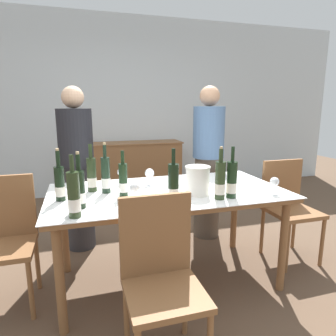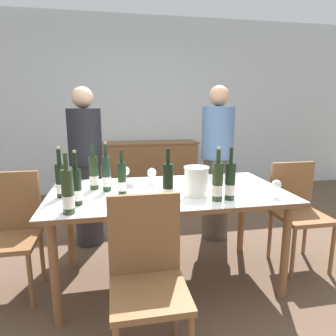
{
  "view_description": "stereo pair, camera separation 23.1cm",
  "coord_description": "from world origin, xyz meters",
  "px_view_note": "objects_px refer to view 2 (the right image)",
  "views": [
    {
      "loc": [
        -0.65,
        -2.17,
        1.43
      ],
      "look_at": [
        0.0,
        0.0,
        0.96
      ],
      "focal_mm": 32.0,
      "sensor_mm": 36.0,
      "label": 1
    },
    {
      "loc": [
        -0.43,
        -2.22,
        1.43
      ],
      "look_at": [
        0.0,
        0.0,
        0.96
      ],
      "focal_mm": 32.0,
      "sensor_mm": 36.0,
      "label": 2
    }
  ],
  "objects_px": {
    "wine_bottle_0": "(122,179)",
    "wine_bottle_3": "(218,182)",
    "wine_bottle_6": "(61,181)",
    "person_guest_left": "(217,164)",
    "wine_bottle_1": "(77,187)",
    "wine_bottle_7": "(68,193)",
    "wine_bottle_2": "(107,174)",
    "wine_glass_3": "(125,172)",
    "wine_glass_2": "(152,173)",
    "wine_bottle_8": "(94,173)",
    "chair_near_front": "(147,269)",
    "wine_bottle_4": "(168,186)",
    "wine_glass_0": "(276,186)",
    "dining_table": "(168,199)",
    "ice_bucket": "(196,180)",
    "person_host": "(87,168)",
    "wine_bottle_5": "(230,182)",
    "chair_right_end": "(297,206)",
    "sideboard_cabinet": "(150,168)",
    "wine_glass_1": "(131,188)"
  },
  "relations": [
    {
      "from": "wine_bottle_4",
      "to": "wine_glass_0",
      "type": "xyz_separation_m",
      "value": [
        0.8,
        0.02,
        -0.04
      ]
    },
    {
      "from": "wine_bottle_5",
      "to": "wine_glass_1",
      "type": "distance_m",
      "value": 0.7
    },
    {
      "from": "person_guest_left",
      "to": "wine_bottle_4",
      "type": "bearing_deg",
      "value": -124.31
    },
    {
      "from": "wine_glass_0",
      "to": "chair_right_end",
      "type": "distance_m",
      "value": 0.7
    },
    {
      "from": "wine_bottle_2",
      "to": "wine_bottle_4",
      "type": "relative_size",
      "value": 1.0
    },
    {
      "from": "wine_bottle_2",
      "to": "wine_glass_3",
      "type": "xyz_separation_m",
      "value": [
        0.15,
        0.21,
        -0.03
      ]
    },
    {
      "from": "wine_glass_2",
      "to": "wine_bottle_1",
      "type": "bearing_deg",
      "value": -142.75
    },
    {
      "from": "wine_bottle_4",
      "to": "wine_bottle_7",
      "type": "distance_m",
      "value": 0.63
    },
    {
      "from": "dining_table",
      "to": "wine_bottle_0",
      "type": "bearing_deg",
      "value": -171.99
    },
    {
      "from": "wine_bottle_0",
      "to": "wine_bottle_3",
      "type": "bearing_deg",
      "value": -22.04
    },
    {
      "from": "wine_bottle_3",
      "to": "dining_table",
      "type": "bearing_deg",
      "value": 133.01
    },
    {
      "from": "chair_right_end",
      "to": "chair_near_front",
      "type": "bearing_deg",
      "value": -151.66
    },
    {
      "from": "wine_bottle_6",
      "to": "chair_right_end",
      "type": "distance_m",
      "value": 2.03
    },
    {
      "from": "wine_bottle_5",
      "to": "wine_glass_3",
      "type": "relative_size",
      "value": 2.57
    },
    {
      "from": "wine_glass_0",
      "to": "person_host",
      "type": "distance_m",
      "value": 1.83
    },
    {
      "from": "wine_bottle_6",
      "to": "person_guest_left",
      "type": "xyz_separation_m",
      "value": [
        1.46,
        0.76,
        -0.08
      ]
    },
    {
      "from": "wine_bottle_1",
      "to": "chair_right_end",
      "type": "bearing_deg",
      "value": 9.34
    },
    {
      "from": "person_guest_left",
      "to": "wine_glass_3",
      "type": "bearing_deg",
      "value": -155.96
    },
    {
      "from": "wine_bottle_2",
      "to": "wine_glass_3",
      "type": "bearing_deg",
      "value": 54.14
    },
    {
      "from": "wine_bottle_4",
      "to": "sideboard_cabinet",
      "type": "bearing_deg",
      "value": 84.97
    },
    {
      "from": "wine_glass_0",
      "to": "wine_bottle_2",
      "type": "bearing_deg",
      "value": 161.4
    },
    {
      "from": "dining_table",
      "to": "wine_bottle_1",
      "type": "bearing_deg",
      "value": -161.43
    },
    {
      "from": "wine_bottle_0",
      "to": "wine_glass_0",
      "type": "height_order",
      "value": "wine_bottle_0"
    },
    {
      "from": "wine_bottle_4",
      "to": "wine_glass_1",
      "type": "xyz_separation_m",
      "value": [
        -0.24,
        0.1,
        -0.03
      ]
    },
    {
      "from": "wine_bottle_4",
      "to": "person_guest_left",
      "type": "bearing_deg",
      "value": 55.69
    },
    {
      "from": "dining_table",
      "to": "wine_bottle_1",
      "type": "xyz_separation_m",
      "value": [
        -0.66,
        -0.22,
        0.19
      ]
    },
    {
      "from": "wine_bottle_2",
      "to": "wine_bottle_7",
      "type": "xyz_separation_m",
      "value": [
        -0.23,
        -0.47,
        -0.0
      ]
    },
    {
      "from": "wine_bottle_1",
      "to": "wine_bottle_7",
      "type": "height_order",
      "value": "wine_bottle_7"
    },
    {
      "from": "wine_bottle_5",
      "to": "wine_glass_1",
      "type": "bearing_deg",
      "value": 174.76
    },
    {
      "from": "wine_bottle_0",
      "to": "wine_glass_3",
      "type": "xyz_separation_m",
      "value": [
        0.04,
        0.34,
        -0.02
      ]
    },
    {
      "from": "dining_table",
      "to": "wine_bottle_6",
      "type": "relative_size",
      "value": 4.91
    },
    {
      "from": "wine_bottle_1",
      "to": "wine_bottle_8",
      "type": "xyz_separation_m",
      "value": [
        0.09,
        0.37,
        0.0
      ]
    },
    {
      "from": "ice_bucket",
      "to": "wine_bottle_0",
      "type": "height_order",
      "value": "wine_bottle_0"
    },
    {
      "from": "wine_bottle_2",
      "to": "wine_bottle_8",
      "type": "height_order",
      "value": "wine_bottle_2"
    },
    {
      "from": "wine_glass_0",
      "to": "chair_near_front",
      "type": "bearing_deg",
      "value": -159.09
    },
    {
      "from": "wine_glass_1",
      "to": "wine_bottle_1",
      "type": "bearing_deg",
      "value": 177.03
    },
    {
      "from": "wine_bottle_4",
      "to": "wine_bottle_8",
      "type": "xyz_separation_m",
      "value": [
        -0.5,
        0.49,
        -0.01
      ]
    },
    {
      "from": "ice_bucket",
      "to": "person_host",
      "type": "distance_m",
      "value": 1.33
    },
    {
      "from": "wine_bottle_0",
      "to": "chair_right_end",
      "type": "distance_m",
      "value": 1.6
    },
    {
      "from": "wine_bottle_3",
      "to": "chair_right_end",
      "type": "bearing_deg",
      "value": 23.49
    },
    {
      "from": "wine_bottle_0",
      "to": "wine_bottle_5",
      "type": "bearing_deg",
      "value": -18.92
    },
    {
      "from": "ice_bucket",
      "to": "chair_near_front",
      "type": "xyz_separation_m",
      "value": [
        -0.43,
        -0.54,
        -0.36
      ]
    },
    {
      "from": "wine_glass_2",
      "to": "person_host",
      "type": "distance_m",
      "value": 0.86
    },
    {
      "from": "wine_bottle_1",
      "to": "wine_bottle_8",
      "type": "bearing_deg",
      "value": 76.04
    },
    {
      "from": "wine_glass_2",
      "to": "sideboard_cabinet",
      "type": "bearing_deg",
      "value": 82.94
    },
    {
      "from": "wine_bottle_5",
      "to": "wine_glass_2",
      "type": "distance_m",
      "value": 0.7
    },
    {
      "from": "person_host",
      "to": "person_guest_left",
      "type": "height_order",
      "value": "person_guest_left"
    },
    {
      "from": "wine_bottle_2",
      "to": "chair_near_front",
      "type": "distance_m",
      "value": 0.89
    },
    {
      "from": "wine_glass_2",
      "to": "wine_bottle_8",
      "type": "bearing_deg",
      "value": -173.36
    },
    {
      "from": "wine_bottle_7",
      "to": "person_host",
      "type": "bearing_deg",
      "value": 89.21
    }
  ]
}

